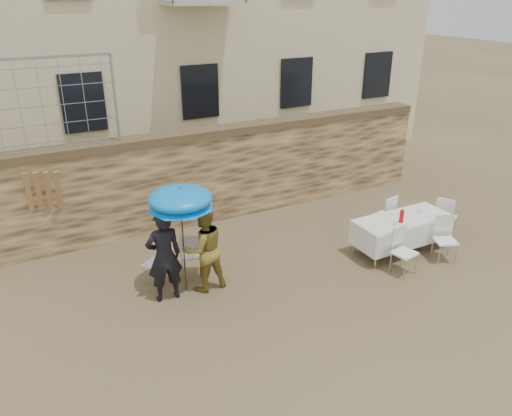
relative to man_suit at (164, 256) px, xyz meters
name	(u,v)px	position (x,y,z in m)	size (l,w,h in m)	color
ground	(297,342)	(1.45, -2.15, -0.87)	(80.00, 80.00, 0.00)	brown
stone_wall	(185,180)	(1.45, 2.85, 0.23)	(13.00, 0.50, 2.20)	olive
chain_link_fence	(31,107)	(-1.55, 2.85, 2.23)	(3.20, 0.06, 1.80)	gray
man_suit	(164,256)	(0.00, 0.00, 0.00)	(0.63, 0.42, 1.74)	black
woman_dress	(204,248)	(0.75, 0.00, -0.03)	(0.81, 0.63, 1.67)	#B49637
umbrella	(181,202)	(0.40, 0.10, 0.93)	(1.18, 1.18, 1.91)	#3F3F44
couple_chair_left	(157,262)	(0.00, 0.55, -0.39)	(0.48, 0.48, 0.96)	white
couple_chair_right	(192,253)	(0.70, 0.55, -0.39)	(0.48, 0.48, 0.96)	white
banquet_table	(403,220)	(5.02, -0.56, -0.14)	(2.10, 0.85, 0.78)	silver
soda_bottle	(402,217)	(4.82, -0.71, 0.04)	(0.09, 0.09, 0.26)	red
table_chair_front_left	(405,252)	(4.42, -1.31, -0.39)	(0.48, 0.48, 0.96)	white
table_chair_front_right	(446,240)	(5.52, -1.31, -0.39)	(0.48, 0.48, 0.96)	white
table_chair_back	(384,215)	(5.22, 0.24, -0.39)	(0.48, 0.48, 0.96)	white
table_chair_side	(446,216)	(6.42, -0.46, -0.39)	(0.48, 0.48, 0.96)	white
wood_planks	(49,212)	(-1.59, 2.64, 0.13)	(0.70, 0.20, 2.00)	#A37749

